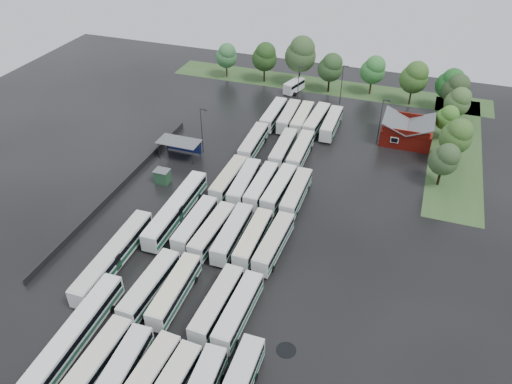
% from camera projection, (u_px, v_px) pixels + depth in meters
% --- Properties ---
extents(ground, '(160.00, 160.00, 0.00)m').
position_uv_depth(ground, '(218.00, 245.00, 76.97)').
color(ground, black).
rests_on(ground, ground).
extents(brick_building, '(10.07, 8.60, 5.39)m').
position_uv_depth(brick_building, '(407.00, 133.00, 102.31)').
color(brick_building, maroon).
rests_on(brick_building, ground).
extents(wash_shed, '(8.20, 4.20, 3.58)m').
position_uv_depth(wash_shed, '(180.00, 143.00, 96.81)').
color(wash_shed, '#2D2D30').
rests_on(wash_shed, ground).
extents(utility_hut, '(2.70, 2.20, 2.62)m').
position_uv_depth(utility_hut, '(162.00, 176.00, 90.27)').
color(utility_hut, '#1F4629').
rests_on(utility_hut, ground).
extents(grass_strip_north, '(80.00, 10.00, 0.01)m').
position_uv_depth(grass_strip_north, '(325.00, 86.00, 126.26)').
color(grass_strip_north, '#2F4E22').
rests_on(grass_strip_north, ground).
extents(grass_strip_east, '(10.00, 50.00, 0.01)m').
position_uv_depth(grass_strip_east, '(456.00, 149.00, 100.71)').
color(grass_strip_east, '#2F4E22').
rests_on(grass_strip_east, ground).
extents(west_fence, '(0.10, 50.00, 1.20)m').
position_uv_depth(west_fence, '(121.00, 187.00, 88.76)').
color(west_fence, '#2D2D30').
rests_on(west_fence, ground).
extents(bus_r0c0, '(2.81, 12.46, 3.46)m').
position_uv_depth(bus_r0c0, '(95.00, 365.00, 57.29)').
color(bus_r0c0, silver).
rests_on(bus_r0c0, ground).
extents(bus_r0c1, '(3.25, 12.49, 3.44)m').
position_uv_depth(bus_r0c1, '(119.00, 375.00, 56.17)').
color(bus_r0c1, silver).
rests_on(bus_r0c1, ground).
extents(bus_r0c2, '(3.19, 12.44, 3.43)m').
position_uv_depth(bus_r0c2, '(144.00, 383.00, 55.40)').
color(bus_r0c2, silver).
rests_on(bus_r0c2, ground).
extents(bus_r1c0, '(2.99, 12.36, 3.42)m').
position_uv_depth(bus_r1c0, '(150.00, 286.00, 67.38)').
color(bus_r1c0, silver).
rests_on(bus_r1c0, ground).
extents(bus_r1c1, '(2.88, 12.18, 3.37)m').
position_uv_depth(bus_r1c1, '(175.00, 291.00, 66.74)').
color(bus_r1c1, silver).
rests_on(bus_r1c1, ground).
extents(bus_r1c3, '(2.91, 12.22, 3.38)m').
position_uv_depth(bus_r1c3, '(217.00, 304.00, 64.88)').
color(bus_r1c3, silver).
rests_on(bus_r1c3, ground).
extents(bus_r1c4, '(2.76, 12.00, 3.33)m').
position_uv_depth(bus_r1c4, '(239.00, 310.00, 63.98)').
color(bus_r1c4, silver).
rests_on(bus_r1c4, ground).
extents(bus_r2c0, '(2.66, 11.98, 3.33)m').
position_uv_depth(bus_r2c0, '(195.00, 224.00, 78.29)').
color(bus_r2c0, silver).
rests_on(bus_r2c0, ground).
extents(bus_r2c1, '(3.07, 12.00, 3.31)m').
position_uv_depth(bus_r2c1, '(212.00, 231.00, 76.95)').
color(bus_r2c1, silver).
rests_on(bus_r2c1, ground).
extents(bus_r2c2, '(2.82, 12.29, 3.41)m').
position_uv_depth(bus_r2c2, '(232.00, 233.00, 76.35)').
color(bus_r2c2, silver).
rests_on(bus_r2c2, ground).
extents(bus_r2c3, '(2.63, 11.89, 3.30)m').
position_uv_depth(bus_r2c3, '(253.00, 238.00, 75.52)').
color(bus_r2c3, silver).
rests_on(bus_r2c3, ground).
extents(bus_r2c4, '(2.99, 12.20, 3.37)m').
position_uv_depth(bus_r2c4, '(274.00, 243.00, 74.62)').
color(bus_r2c4, silver).
rests_on(bus_r2c4, ground).
extents(bus_r3c0, '(2.72, 12.10, 3.36)m').
position_uv_depth(bus_r3c0, '(229.00, 179.00, 88.66)').
color(bus_r3c0, silver).
rests_on(bus_r3c0, ground).
extents(bus_r3c1, '(3.14, 12.33, 3.40)m').
position_uv_depth(bus_r3c1, '(244.00, 183.00, 87.59)').
color(bus_r3c1, silver).
rests_on(bus_r3c1, ground).
extents(bus_r3c2, '(2.59, 11.98, 3.33)m').
position_uv_depth(bus_r3c2, '(261.00, 186.00, 86.92)').
color(bus_r3c2, silver).
rests_on(bus_r3c2, ground).
extents(bus_r3c3, '(3.00, 12.33, 3.41)m').
position_uv_depth(bus_r3c3, '(279.00, 189.00, 86.14)').
color(bus_r3c3, silver).
rests_on(bus_r3c3, ground).
extents(bus_r3c4, '(2.67, 12.24, 3.40)m').
position_uv_depth(bus_r3c4, '(296.00, 193.00, 85.03)').
color(bus_r3c4, silver).
rests_on(bus_r3c4, ground).
extents(bus_r4c0, '(2.99, 12.34, 3.41)m').
position_uv_depth(bus_r4c0, '(253.00, 142.00, 99.15)').
color(bus_r4c0, silver).
rests_on(bus_r4c0, ground).
extents(bus_r4c2, '(2.93, 12.36, 3.42)m').
position_uv_depth(bus_r4c2, '(283.00, 149.00, 97.13)').
color(bus_r4c2, silver).
rests_on(bus_r4c2, ground).
extents(bus_r4c3, '(2.82, 12.40, 3.44)m').
position_uv_depth(bus_r4c3, '(300.00, 151.00, 96.39)').
color(bus_r4c3, silver).
rests_on(bus_r4c3, ground).
extents(bus_r5c0, '(2.71, 12.28, 3.41)m').
position_uv_depth(bus_r5c0, '(274.00, 115.00, 109.16)').
color(bus_r5c0, silver).
rests_on(bus_r5c0, ground).
extents(bus_r5c1, '(2.95, 12.01, 3.32)m').
position_uv_depth(bus_r5c1, '(289.00, 116.00, 108.58)').
color(bus_r5c1, silver).
rests_on(bus_r5c1, ground).
extents(bus_r5c2, '(2.84, 12.15, 3.37)m').
position_uv_depth(bus_r5c2, '(302.00, 118.00, 107.73)').
color(bus_r5c2, silver).
rests_on(bus_r5c2, ground).
extents(bus_r5c3, '(3.21, 12.58, 3.47)m').
position_uv_depth(bus_r5c3, '(316.00, 120.00, 106.88)').
color(bus_r5c3, silver).
rests_on(bus_r5c3, ground).
extents(bus_r5c4, '(2.64, 12.08, 3.36)m').
position_uv_depth(bus_r5c4, '(331.00, 123.00, 105.85)').
color(bus_r5c4, silver).
rests_on(bus_r5c4, ground).
extents(artic_bus_west_a, '(3.00, 18.32, 3.39)m').
position_uv_depth(artic_bus_west_a, '(75.00, 334.00, 60.90)').
color(artic_bus_west_a, silver).
rests_on(artic_bus_west_a, ground).
extents(artic_bus_west_b, '(2.84, 18.85, 3.49)m').
position_uv_depth(artic_bus_west_b, '(176.00, 209.00, 81.32)').
color(artic_bus_west_b, silver).
rests_on(artic_bus_west_b, ground).
extents(artic_bus_west_c, '(2.94, 18.61, 3.45)m').
position_uv_depth(artic_bus_west_c, '(114.00, 256.00, 72.20)').
color(artic_bus_west_c, silver).
rests_on(artic_bus_west_c, ground).
extents(minibus, '(4.13, 6.78, 2.78)m').
position_uv_depth(minibus, '(294.00, 86.00, 122.62)').
color(minibus, white).
rests_on(minibus, ground).
extents(tree_north_0, '(5.47, 5.47, 9.06)m').
position_uv_depth(tree_north_0, '(227.00, 55.00, 127.76)').
color(tree_north_0, '#3B2A20').
rests_on(tree_north_0, ground).
extents(tree_north_1, '(6.26, 6.26, 10.36)m').
position_uv_depth(tree_north_1, '(265.00, 57.00, 124.75)').
color(tree_north_1, black).
rests_on(tree_north_1, ground).
extents(tree_north_2, '(7.66, 7.66, 12.69)m').
position_uv_depth(tree_north_2, '(301.00, 54.00, 122.11)').
color(tree_north_2, black).
rests_on(tree_north_2, ground).
extents(tree_north_3, '(6.02, 6.02, 9.96)m').
position_uv_depth(tree_north_3, '(331.00, 67.00, 119.66)').
color(tree_north_3, black).
rests_on(tree_north_3, ground).
extents(tree_north_4, '(5.90, 5.90, 9.77)m').
position_uv_depth(tree_north_4, '(374.00, 70.00, 118.75)').
color(tree_north_4, '#3A2715').
rests_on(tree_north_4, ground).
extents(tree_north_5, '(6.43, 6.43, 10.65)m').
position_uv_depth(tree_north_5, '(415.00, 77.00, 113.59)').
color(tree_north_5, '#35291D').
rests_on(tree_north_5, ground).
extents(tree_north_6, '(6.09, 6.09, 10.09)m').
position_uv_depth(tree_north_6, '(451.00, 83.00, 111.53)').
color(tree_north_6, '#3C2914').
rests_on(tree_north_6, ground).
extents(tree_east_0, '(5.22, 5.21, 8.62)m').
position_uv_depth(tree_east_0, '(445.00, 159.00, 87.10)').
color(tree_east_0, black).
rests_on(tree_east_0, ground).
extents(tree_east_1, '(5.94, 5.94, 9.84)m').
position_uv_depth(tree_east_1, '(457.00, 136.00, 92.27)').
color(tree_east_1, black).
rests_on(tree_east_1, ground).
extents(tree_east_2, '(4.59, 4.59, 7.60)m').
position_uv_depth(tree_east_2, '(447.00, 117.00, 101.44)').
color(tree_east_2, '#3D2717').
rests_on(tree_east_2, ground).
extents(tree_east_3, '(5.45, 5.45, 9.02)m').
position_uv_depth(tree_east_3, '(458.00, 101.00, 105.52)').
color(tree_east_3, black).
rests_on(tree_east_3, ground).
extents(tree_east_4, '(5.91, 5.91, 9.78)m').
position_uv_depth(tree_east_4, '(456.00, 89.00, 109.73)').
color(tree_east_4, '#3A291B').
rests_on(tree_east_4, ground).
extents(lamp_post_ne, '(1.49, 0.29, 9.64)m').
position_uv_depth(lamp_post_ne, '(381.00, 118.00, 99.68)').
color(lamp_post_ne, '#2D2D30').
rests_on(lamp_post_ne, ground).
extents(lamp_post_nw, '(1.46, 0.28, 9.49)m').
position_uv_depth(lamp_post_nw, '(202.00, 127.00, 96.75)').
color(lamp_post_nw, '#2D2D30').
rests_on(lamp_post_nw, ground).
extents(lamp_post_back_w, '(1.39, 0.27, 9.00)m').
position_uv_depth(lamp_post_back_w, '(299.00, 82.00, 115.51)').
color(lamp_post_back_w, '#2D2D30').
rests_on(lamp_post_back_w, ground).
extents(lamp_post_back_e, '(1.48, 0.29, 9.58)m').
position_uv_depth(lamp_post_back_e, '(342.00, 82.00, 114.38)').
color(lamp_post_back_e, '#2D2D30').
rests_on(lamp_post_back_e, ground).
extents(puddle_0, '(4.58, 4.58, 0.01)m').
position_uv_depth(puddle_0, '(151.00, 341.00, 62.32)').
color(puddle_0, black).
rests_on(puddle_0, ground).
extents(puddle_1, '(4.67, 4.67, 0.01)m').
position_uv_depth(puddle_1, '(191.00, 362.00, 59.84)').
color(puddle_1, black).
rests_on(puddle_1, ground).
extents(puddle_2, '(7.81, 7.81, 0.01)m').
position_uv_depth(puddle_2, '(178.00, 235.00, 79.02)').
color(puddle_2, black).
rests_on(puddle_2, ground).
extents(puddle_3, '(2.87, 2.87, 0.01)m').
position_uv_depth(puddle_3, '(248.00, 276.00, 71.48)').
color(puddle_3, black).
rests_on(puddle_3, ground).
extents(puddle_4, '(2.53, 2.53, 0.01)m').
position_uv_depth(puddle_4, '(286.00, 350.00, 61.19)').
color(puddle_4, black).
rests_on(puddle_4, ground).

